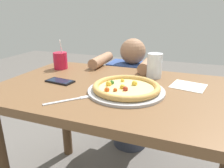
% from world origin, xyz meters
% --- Properties ---
extents(dining_table, '(1.30, 0.76, 0.75)m').
position_xyz_m(dining_table, '(0.00, 0.00, 0.63)').
color(dining_table, brown).
rests_on(dining_table, ground).
extents(pizza_near, '(0.36, 0.36, 0.04)m').
position_xyz_m(pizza_near, '(0.02, -0.05, 0.77)').
color(pizza_near, '#B7B7BC').
rests_on(pizza_near, dining_table).
extents(drink_cup_colored, '(0.09, 0.09, 0.19)m').
position_xyz_m(drink_cup_colored, '(-0.51, 0.20, 0.80)').
color(drink_cup_colored, red).
rests_on(drink_cup_colored, dining_table).
extents(water_cup_clear, '(0.09, 0.09, 0.14)m').
position_xyz_m(water_cup_clear, '(0.10, 0.23, 0.82)').
color(water_cup_clear, silver).
rests_on(water_cup_clear, dining_table).
extents(paper_napkin, '(0.19, 0.17, 0.00)m').
position_xyz_m(paper_napkin, '(0.29, 0.14, 0.75)').
color(paper_napkin, white).
rests_on(paper_napkin, dining_table).
extents(fork, '(0.15, 0.16, 0.00)m').
position_xyz_m(fork, '(-0.17, -0.23, 0.75)').
color(fork, silver).
rests_on(fork, dining_table).
extents(cell_phone, '(0.16, 0.09, 0.01)m').
position_xyz_m(cell_phone, '(-0.35, -0.04, 0.75)').
color(cell_phone, black).
rests_on(cell_phone, dining_table).
extents(diner_seated, '(0.40, 0.52, 0.92)m').
position_xyz_m(diner_seated, '(-0.13, 0.61, 0.42)').
color(diner_seated, '#333847').
rests_on(diner_seated, ground).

